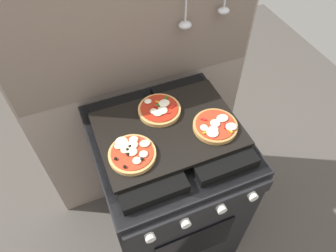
# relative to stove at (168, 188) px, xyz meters

# --- Properties ---
(ground_plane) EXTENTS (4.00, 4.00, 0.00)m
(ground_plane) POSITION_rel_stove_xyz_m (0.00, 0.00, -0.45)
(ground_plane) COLOR #4C4742
(kitchen_backsplash) EXTENTS (1.10, 0.08, 1.55)m
(kitchen_backsplash) POSITION_rel_stove_xyz_m (0.00, 0.34, 0.34)
(kitchen_backsplash) COLOR gray
(kitchen_backsplash) RESTS_ON ground_plane
(stove) EXTENTS (0.60, 0.64, 0.90)m
(stove) POSITION_rel_stove_xyz_m (0.00, 0.00, 0.00)
(stove) COLOR black
(stove) RESTS_ON ground_plane
(baking_tray) EXTENTS (0.54, 0.38, 0.02)m
(baking_tray) POSITION_rel_stove_xyz_m (0.00, 0.00, 0.46)
(baking_tray) COLOR black
(baking_tray) RESTS_ON stove
(pizza_left) EXTENTS (0.17, 0.17, 0.03)m
(pizza_left) POSITION_rel_stove_xyz_m (-0.17, -0.07, 0.48)
(pizza_left) COLOR tan
(pizza_left) RESTS_ON baking_tray
(pizza_right) EXTENTS (0.17, 0.17, 0.03)m
(pizza_right) POSITION_rel_stove_xyz_m (0.17, -0.07, 0.48)
(pizza_right) COLOR #C18947
(pizza_right) RESTS_ON baking_tray
(pizza_center) EXTENTS (0.17, 0.17, 0.03)m
(pizza_center) POSITION_rel_stove_xyz_m (0.00, 0.09, 0.48)
(pizza_center) COLOR tan
(pizza_center) RESTS_ON baking_tray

